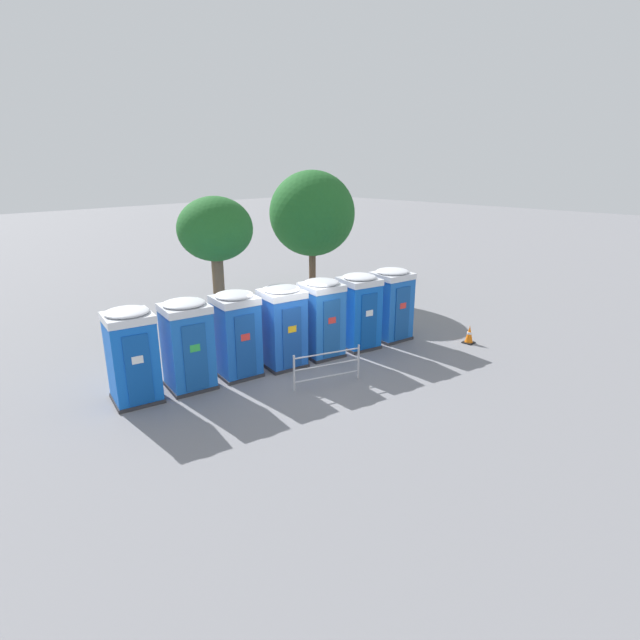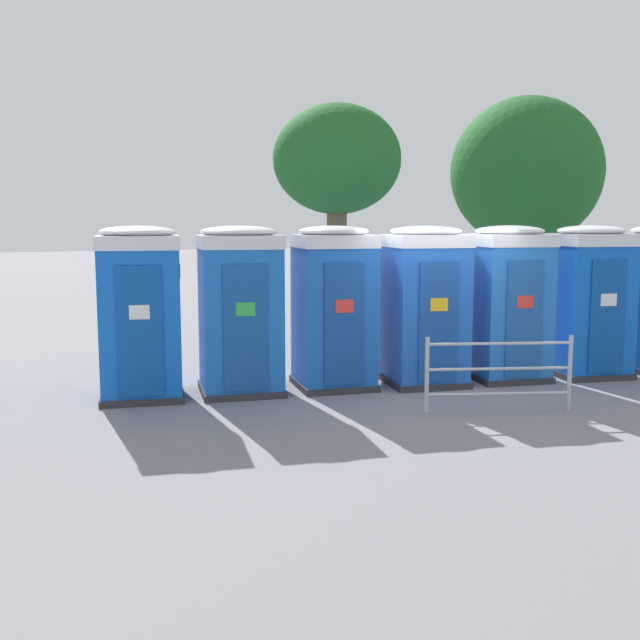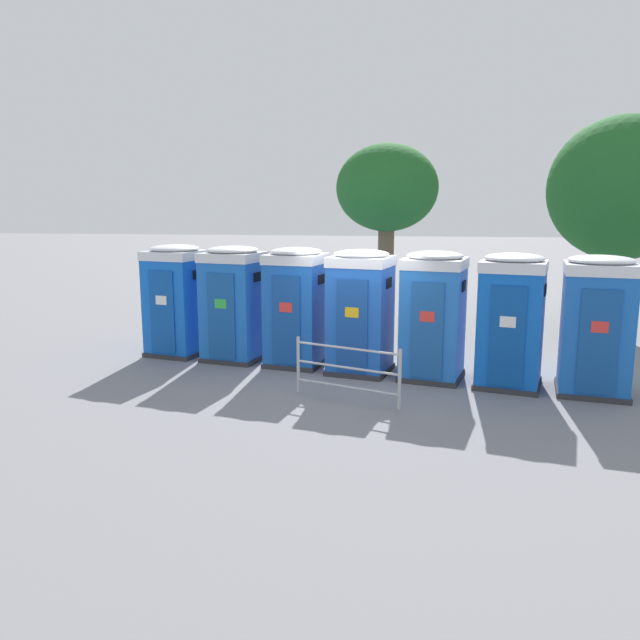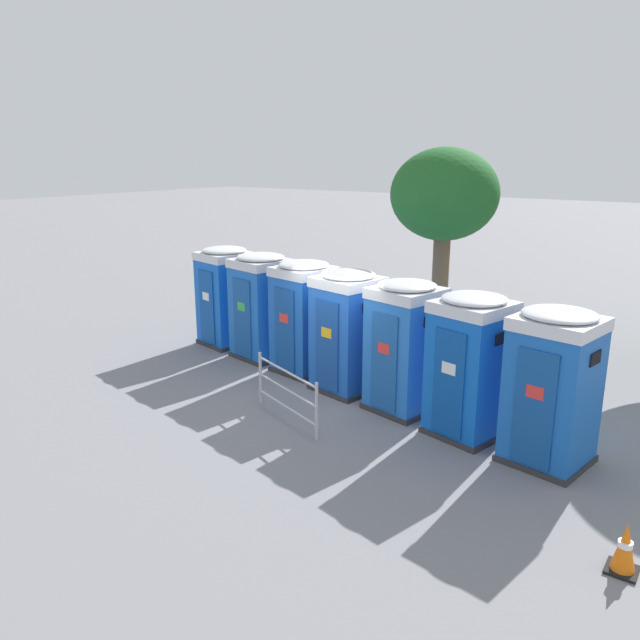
{
  "view_description": "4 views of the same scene",
  "coord_description": "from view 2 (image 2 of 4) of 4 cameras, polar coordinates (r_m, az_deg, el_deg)",
  "views": [
    {
      "loc": [
        -9.34,
        -10.75,
        6.05
      ],
      "look_at": [
        1.45,
        0.02,
        1.21
      ],
      "focal_mm": 28.0,
      "sensor_mm": 36.0,
      "label": 1
    },
    {
      "loc": [
        -6.48,
        -9.79,
        2.59
      ],
      "look_at": [
        -1.6,
        0.66,
        1.08
      ],
      "focal_mm": 42.0,
      "sensor_mm": 36.0,
      "label": 2
    },
    {
      "loc": [
        1.18,
        -12.27,
        3.4
      ],
      "look_at": [
        -0.83,
        0.49,
        1.03
      ],
      "focal_mm": 35.0,
      "sensor_mm": 36.0,
      "label": 3
    },
    {
      "loc": [
        6.71,
        -10.13,
        4.81
      ],
      "look_at": [
        -0.81,
        0.49,
        1.32
      ],
      "focal_mm": 35.0,
      "sensor_mm": 36.0,
      "label": 4
    }
  ],
  "objects": [
    {
      "name": "portapotty_3",
      "position": [
        12.05,
        7.98,
        1.15
      ],
      "size": [
        1.42,
        1.41,
        2.54
      ],
      "color": "#2D2D33",
      "rests_on": "ground"
    },
    {
      "name": "portapotty_0",
      "position": [
        11.28,
        -13.55,
        0.59
      ],
      "size": [
        1.41,
        1.42,
        2.54
      ],
      "color": "#2D2D33",
      "rests_on": "ground"
    },
    {
      "name": "portapotty_2",
      "position": [
        11.7,
        1.04,
        1.04
      ],
      "size": [
        1.36,
        1.38,
        2.54
      ],
      "color": "#2D2D33",
      "rests_on": "ground"
    },
    {
      "name": "event_barrier",
      "position": [
        10.55,
        13.47,
        -3.81
      ],
      "size": [
        1.93,
        0.77,
        1.05
      ],
      "color": "#B7B7BC",
      "rests_on": "ground"
    },
    {
      "name": "portapotty_5",
      "position": [
        13.42,
        19.77,
        1.42
      ],
      "size": [
        1.43,
        1.44,
        2.54
      ],
      "color": "#2D2D33",
      "rests_on": "ground"
    },
    {
      "name": "ground_plane",
      "position": [
        12.02,
        8.3,
        -5.06
      ],
      "size": [
        120.0,
        120.0,
        0.0
      ],
      "primitive_type": "plane",
      "color": "slate"
    },
    {
      "name": "street_tree_0",
      "position": [
        20.07,
        15.43,
        10.78
      ],
      "size": [
        3.81,
        3.81,
        5.74
      ],
      "color": "brown",
      "rests_on": "ground"
    },
    {
      "name": "street_tree_1",
      "position": [
        15.46,
        1.3,
        11.86
      ],
      "size": [
        2.6,
        2.6,
        4.96
      ],
      "color": "brown",
      "rests_on": "ground"
    },
    {
      "name": "portapotty_1",
      "position": [
        11.38,
        -6.11,
        0.81
      ],
      "size": [
        1.44,
        1.41,
        2.54
      ],
      "color": "#2D2D33",
      "rests_on": "ground"
    },
    {
      "name": "portapotty_4",
      "position": [
        12.7,
        14.1,
        1.32
      ],
      "size": [
        1.4,
        1.42,
        2.54
      ],
      "color": "#2D2D33",
      "rests_on": "ground"
    }
  ]
}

